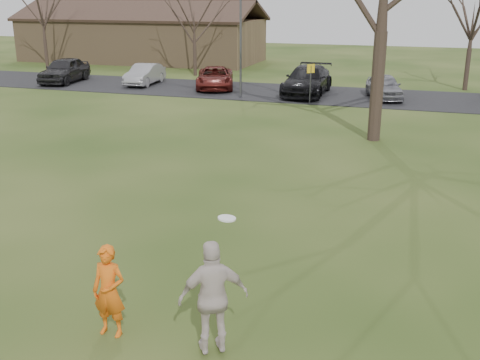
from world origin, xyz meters
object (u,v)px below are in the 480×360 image
object	(u,v)px
player_defender	(109,291)
car_4	(384,86)
catching_play	(214,297)
car_1	(145,74)
building	(142,38)
lamp_post	(241,25)
car_3	(307,80)
car_0	(64,70)
car_2	(215,78)

from	to	relation	value
player_defender	car_4	xyz separation A→B (m)	(2.45, 25.04, -0.10)
car_4	catching_play	world-z (taller)	catching_play
player_defender	catching_play	bearing A→B (deg)	-0.26
player_defender	car_4	bearing A→B (deg)	84.00
car_1	building	distance (m)	14.45
building	player_defender	bearing A→B (deg)	-63.51
lamp_post	player_defender	bearing A→B (deg)	-77.37
player_defender	car_3	bearing A→B (deg)	93.79
car_4	building	world-z (taller)	building
car_1	player_defender	bearing A→B (deg)	-67.88
car_3	lamp_post	xyz separation A→B (m)	(-3.28, -2.23, 3.13)
catching_play	car_0	bearing A→B (deg)	128.36
car_1	car_2	xyz separation A→B (m)	(4.81, -0.12, 0.00)
player_defender	car_3	world-z (taller)	car_3
car_0	car_1	size ratio (longest dim) A/B	1.20
car_4	lamp_post	size ratio (longest dim) A/B	0.62
car_2	car_4	distance (m)	10.08
player_defender	car_4	size ratio (longest dim) A/B	0.41
car_1	car_0	bearing A→B (deg)	-175.59
car_0	building	xyz separation A→B (m)	(-1.32, 13.52, 1.09)
car_2	lamp_post	bearing A→B (deg)	-65.29
player_defender	car_2	xyz separation A→B (m)	(-7.62, 25.52, -0.12)
car_1	catching_play	distance (m)	29.36
catching_play	lamp_post	world-z (taller)	lamp_post
car_2	car_4	bearing A→B (deg)	-21.44
car_2	car_3	xyz separation A→B (m)	(5.77, -0.40, 0.15)
car_0	building	size ratio (longest dim) A/B	0.23
player_defender	car_4	world-z (taller)	player_defender
car_0	car_2	size ratio (longest dim) A/B	1.01
player_defender	building	bearing A→B (deg)	116.06
lamp_post	car_3	bearing A→B (deg)	34.21
car_1	car_2	world-z (taller)	car_2
car_0	catching_play	bearing A→B (deg)	-59.74
car_4	catching_play	bearing A→B (deg)	-107.09
player_defender	lamp_post	world-z (taller)	lamp_post
catching_play	building	size ratio (longest dim) A/B	0.11
car_0	building	world-z (taller)	building
car_3	catching_play	distance (m)	25.39
car_3	catching_play	xyz separation A→B (m)	(3.72, -25.11, 0.18)
building	lamp_post	size ratio (longest dim) A/B	3.29
car_0	car_2	distance (m)	10.21
car_1	car_3	bearing A→B (deg)	-6.59
player_defender	car_3	size ratio (longest dim) A/B	0.29
car_1	car_2	distance (m)	4.81
car_1	lamp_post	world-z (taller)	lamp_post
car_4	car_2	bearing A→B (deg)	161.53
car_4	lamp_post	distance (m)	8.53
lamp_post	building	bearing A→B (deg)	132.09
player_defender	car_0	size ratio (longest dim) A/B	0.34
car_1	car_2	size ratio (longest dim) A/B	0.84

